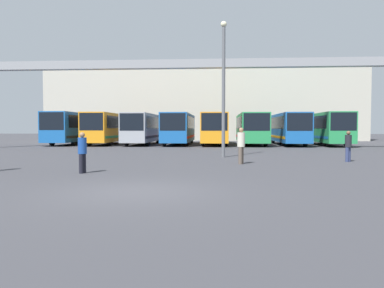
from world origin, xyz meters
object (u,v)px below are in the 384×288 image
bus_slot_6 (288,127)px  pedestrian_far_center (82,152)px  lamp_post (224,84)px  bus_slot_1 (109,127)px  bus_slot_2 (143,127)px  bus_slot_3 (179,127)px  bus_slot_0 (75,126)px  pedestrian_mid_left (241,145)px  bus_slot_5 (251,127)px  bus_slot_7 (326,127)px  pedestrian_near_left (348,145)px  bus_slot_4 (215,127)px

bus_slot_6 → pedestrian_far_center: bearing=-116.1°
lamp_post → bus_slot_1: bearing=125.6°
bus_slot_2 → bus_slot_3: bearing=3.1°
bus_slot_6 → pedestrian_far_center: bus_slot_6 is taller
bus_slot_1 → pedestrian_far_center: bus_slot_1 is taller
bus_slot_0 → pedestrian_mid_left: bearing=-51.9°
bus_slot_2 → bus_slot_6: (14.98, 0.41, -0.00)m
bus_slot_5 → pedestrian_mid_left: bus_slot_5 is taller
bus_slot_3 → bus_slot_7: 14.98m
bus_slot_0 → pedestrian_far_center: bus_slot_0 is taller
bus_slot_0 → lamp_post: lamp_post is taller
bus_slot_3 → pedestrian_near_left: bearing=-60.6°
bus_slot_5 → pedestrian_mid_left: 21.22m
bus_slot_0 → pedestrian_far_center: 27.09m
bus_slot_3 → bus_slot_5: size_ratio=0.94×
bus_slot_7 → pedestrian_near_left: size_ratio=6.88×
lamp_post → pedestrian_near_left: bearing=-21.9°
lamp_post → bus_slot_2: bearing=116.5°
bus_slot_7 → lamp_post: size_ratio=1.37×
bus_slot_1 → bus_slot_6: (18.72, 0.18, -0.03)m
bus_slot_3 → bus_slot_2: bearing=-176.9°
bus_slot_7 → pedestrian_near_left: 19.64m
bus_slot_0 → pedestrian_near_left: bearing=-41.4°
bus_slot_2 → bus_slot_7: (18.72, 0.19, 0.02)m
bus_slot_0 → bus_slot_5: 18.72m
bus_slot_3 → pedestrian_far_center: bearing=-92.5°
bus_slot_7 → lamp_post: 19.83m
pedestrian_mid_left → pedestrian_far_center: (-6.31, -4.14, -0.09)m
bus_slot_5 → bus_slot_7: size_ratio=1.06×
bus_slot_1 → bus_slot_7: size_ratio=1.01×
bus_slot_6 → lamp_post: 18.32m
pedestrian_far_center → bus_slot_2: bearing=25.0°
pedestrian_mid_left → bus_slot_4: bearing=-151.5°
bus_slot_4 → bus_slot_3: bearing=-172.9°
bus_slot_3 → bus_slot_6: size_ratio=0.96×
bus_slot_5 → bus_slot_6: 3.75m
lamp_post → pedestrian_mid_left: bearing=-79.0°
bus_slot_2 → bus_slot_4: size_ratio=0.89×
pedestrian_mid_left → bus_slot_1: bearing=-124.0°
bus_slot_3 → pedestrian_far_center: size_ratio=6.93×
bus_slot_5 → pedestrian_near_left: 19.82m
bus_slot_6 → bus_slot_7: size_ratio=1.04×
bus_slot_6 → lamp_post: bearing=-112.1°
bus_slot_2 → bus_slot_5: size_ratio=0.91×
bus_slot_1 → bus_slot_5: bus_slot_1 is taller
pedestrian_far_center → pedestrian_mid_left: bearing=-37.9°
bus_slot_3 → bus_slot_7: size_ratio=1.00×
bus_slot_5 → pedestrian_far_center: bearing=-108.8°
bus_slot_6 → bus_slot_7: 3.75m
bus_slot_1 → bus_slot_2: 3.75m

